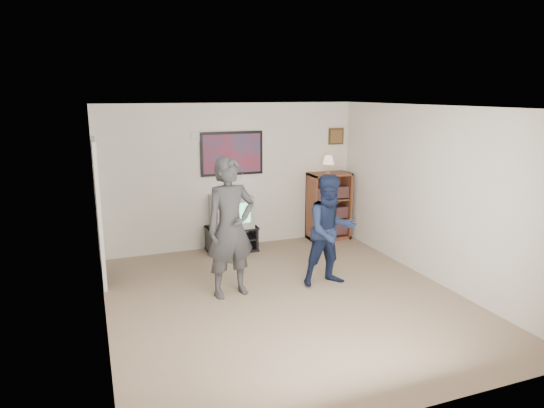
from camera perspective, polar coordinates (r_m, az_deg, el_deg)
room_shell at (r=6.42m, az=0.63°, el=0.23°), size 4.51×5.00×2.51m
media_stand at (r=8.38m, az=-4.78°, el=-4.08°), size 0.86×0.48×0.43m
crt_television at (r=8.26m, az=-4.79°, el=-0.85°), size 0.67×0.57×0.54m
bookshelf at (r=9.00m, az=6.69°, el=-0.25°), size 0.75×0.43×1.24m
table_lamp at (r=8.80m, az=6.62°, el=4.64°), size 0.21×0.21×0.33m
person_tall at (r=6.39m, az=-4.91°, el=-2.80°), size 0.75×0.55×1.87m
person_short at (r=6.81m, az=6.92°, el=-3.12°), size 0.78×0.61×1.58m
controller_left at (r=6.51m, az=-4.89°, el=-0.30°), size 0.07×0.12×0.03m
controller_right at (r=6.95m, az=5.93°, el=0.21°), size 0.04×0.12×0.04m
poster at (r=8.34m, az=-4.74°, el=5.94°), size 1.10×0.03×0.75m
air_vent at (r=8.18m, az=-8.52°, el=7.82°), size 0.28×0.02×0.14m
small_picture at (r=9.08m, az=7.55°, el=7.90°), size 0.30×0.03×0.30m
doorway at (r=7.28m, az=-19.80°, el=-1.05°), size 0.03×0.85×2.00m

